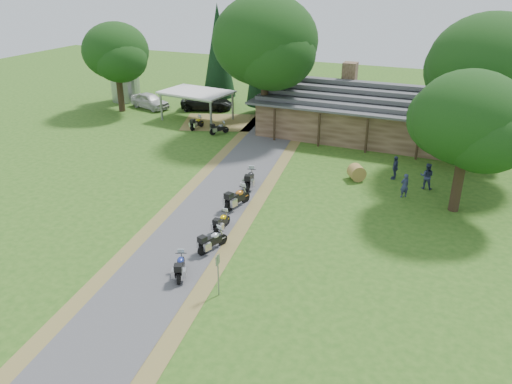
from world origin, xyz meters
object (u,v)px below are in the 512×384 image
at_px(car_dark_suv, 207,99).
at_px(lodge, 378,110).
at_px(motorcycle_row_a, 180,265).
at_px(motorcycle_row_c, 222,221).
at_px(carport, 197,106).
at_px(motorcycle_row_b, 213,240).
at_px(motorcycle_row_d, 237,197).
at_px(motorcycle_row_e, 250,178).
at_px(motorcycle_carport_b, 219,128).
at_px(silo, 124,72).
at_px(car_white_sedan, 150,99).
at_px(hay_bale, 357,172).
at_px(motorcycle_carport_a, 197,123).

bearing_deg(car_dark_suv, lodge, -117.61).
distance_m(motorcycle_row_a, motorcycle_row_c, 4.98).
relative_size(carport, motorcycle_row_b, 3.62).
distance_m(motorcycle_row_d, motorcycle_row_e, 3.23).
xyz_separation_m(motorcycle_row_a, motorcycle_row_e, (-1.26, 11.26, 0.08)).
xyz_separation_m(motorcycle_row_e, motorcycle_carport_b, (-7.48, 9.99, -0.10)).
distance_m(silo, car_dark_suv, 10.54).
bearing_deg(car_white_sedan, motorcycle_carport_b, -98.32).
xyz_separation_m(motorcycle_row_a, motorcycle_row_c, (-0.24, 4.97, -0.02)).
relative_size(carport, motorcycle_carport_b, 3.90).
height_order(motorcycle_carport_b, hay_bale, motorcycle_carport_b).
xyz_separation_m(motorcycle_row_d, motorcycle_carport_b, (-8.01, 13.17, -0.13)).
bearing_deg(car_white_sedan, motorcycle_row_a, -126.04).
height_order(carport, motorcycle_carport_b, carport).
bearing_deg(motorcycle_carport_a, silo, 69.00).
relative_size(car_dark_suv, motorcycle_row_b, 3.25).
distance_m(motorcycle_row_b, motorcycle_row_d, 5.37).
bearing_deg(car_dark_suv, motorcycle_carport_a, -179.13).
bearing_deg(motorcycle_carport_b, silo, 100.12).
xyz_separation_m(lodge, car_dark_suv, (-18.43, 2.50, -1.32)).
relative_size(carport, motorcycle_row_e, 3.32).
bearing_deg(motorcycle_row_b, motorcycle_row_d, 29.77).
bearing_deg(lodge, hay_bale, -86.70).
distance_m(lodge, car_white_sedan, 24.38).
relative_size(motorcycle_row_a, motorcycle_row_c, 1.03).
bearing_deg(carport, car_white_sedan, 171.02).
bearing_deg(hay_bale, motorcycle_row_d, -128.45).
bearing_deg(motorcycle_row_c, car_dark_suv, 29.45).
relative_size(lodge, motorcycle_carport_b, 12.66).
distance_m(motorcycle_row_c, motorcycle_row_e, 6.37).
bearing_deg(car_white_sedan, lodge, -74.10).
bearing_deg(silo, motorcycle_row_e, -36.69).
bearing_deg(motorcycle_row_c, hay_bale, -27.87).
height_order(car_white_sedan, motorcycle_row_d, car_white_sedan).
distance_m(car_white_sedan, motorcycle_carport_b, 12.26).
bearing_deg(hay_bale, motorcycle_carport_b, 157.44).
relative_size(car_dark_suv, motorcycle_row_e, 2.98).
bearing_deg(car_white_sedan, silo, 84.76).
bearing_deg(motorcycle_row_a, lodge, -34.15).
relative_size(lodge, motorcycle_row_d, 10.30).
relative_size(carport, car_dark_suv, 1.11).
bearing_deg(motorcycle_row_c, motorcycle_row_d, 8.21).
distance_m(car_white_sedan, motorcycle_row_e, 24.01).
distance_m(motorcycle_row_d, hay_bale, 9.45).
bearing_deg(silo, motorcycle_row_b, -46.20).
height_order(motorcycle_row_b, motorcycle_carport_b, motorcycle_row_b).
bearing_deg(motorcycle_row_a, motorcycle_row_e, -17.84).
xyz_separation_m(motorcycle_row_e, motorcycle_carport_a, (-10.13, 10.59, -0.07)).
relative_size(car_dark_suv, hay_bale, 5.36).
relative_size(motorcycle_row_a, motorcycle_row_d, 0.84).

